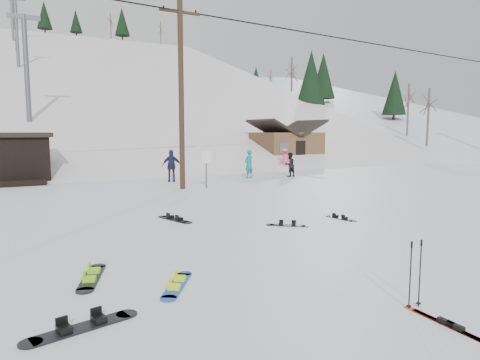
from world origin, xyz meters
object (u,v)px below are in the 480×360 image
hero_skis (451,326)px  cabin (286,147)px  utility_pole (181,92)px  hero_snowboard (177,284)px

hero_skis → cabin: bearing=61.4°
cabin → hero_skis: size_ratio=3.32×
utility_pole → cabin: size_ratio=1.67×
utility_pole → hero_snowboard: (-4.83, -12.48, -4.65)m
cabin → hero_skis: (-14.90, -25.95, -1.46)m
utility_pole → hero_snowboard: bearing=-111.1°
utility_pole → hero_skis: 16.73m
hero_snowboard → hero_skis: hero_snowboard is taller
cabin → hero_skis: 29.96m
cabin → hero_snowboard: bearing=-128.4°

